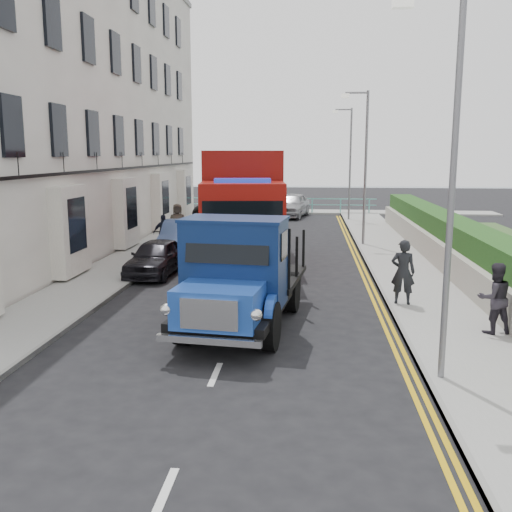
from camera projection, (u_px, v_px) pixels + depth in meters
name	position (u px, v px, depth m)	size (l,w,h in m)	color
ground	(229.00, 341.00, 13.11)	(120.00, 120.00, 0.00)	black
pavement_west	(130.00, 262.00, 22.39)	(2.40, 38.00, 0.12)	gray
pavement_east	(402.00, 267.00, 21.43)	(2.60, 38.00, 0.12)	gray
promenade	(284.00, 212.00, 41.51)	(30.00, 2.50, 0.12)	gray
sea_plane	(295.00, 187.00, 71.89)	(120.00, 120.00, 0.00)	slate
terrace_west	(58.00, 87.00, 25.43)	(6.31, 30.20, 14.25)	silver
garden_east	(455.00, 245.00, 21.11)	(1.45, 28.00, 1.75)	#B2AD9E
seafront_railing	(284.00, 205.00, 40.63)	(13.00, 0.08, 1.11)	#59B2A5
lamp_near	(446.00, 169.00, 10.06)	(1.23, 0.18, 7.00)	slate
lamp_mid	(363.00, 159.00, 25.73)	(1.23, 0.18, 7.00)	slate
lamp_far	(348.00, 157.00, 35.53)	(1.23, 0.18, 7.00)	slate
bedford_lorry	(237.00, 282.00, 13.44)	(2.95, 6.06, 2.77)	black
red_lorry	(243.00, 204.00, 22.10)	(3.71, 8.57, 4.35)	black
parked_car_front	(156.00, 257.00, 20.18)	(1.49, 3.72, 1.27)	black
parked_car_mid	(182.00, 238.00, 24.13)	(1.55, 4.46, 1.47)	#4D6AA5
parked_car_rear	(220.00, 225.00, 28.32)	(2.06, 5.07, 1.47)	#9E9EA2
seafront_car_left	(224.00, 210.00, 35.48)	(2.60, 5.64, 1.57)	black
seafront_car_right	(291.00, 205.00, 38.40)	(1.93, 4.80, 1.63)	#A0A0A5
pedestrian_east_near	(403.00, 272.00, 15.78)	(0.66, 0.43, 1.81)	black
pedestrian_east_far	(495.00, 298.00, 13.21)	(0.81, 0.63, 1.67)	#2B272F
pedestrian_west_near	(164.00, 233.00, 24.40)	(0.91, 0.38, 1.56)	black
pedestrian_west_far	(177.00, 223.00, 26.89)	(0.88, 0.57, 1.81)	#463E32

